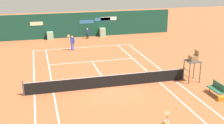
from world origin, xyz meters
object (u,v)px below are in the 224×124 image
ball_kid_right_post (87,33)px  tennis_ball_near_service_line (46,64)px  umpire_chair (193,61)px  player_bench (217,88)px  player_on_baseline (72,42)px  tennis_ball_by_sideline (142,70)px

ball_kid_right_post → tennis_ball_near_service_line: ball_kid_right_post is taller
umpire_chair → player_bench: umpire_chair is taller
player_on_baseline → ball_kid_right_post: bearing=-96.8°
player_bench → ball_kid_right_post: bearing=16.3°
umpire_chair → tennis_ball_by_sideline: bearing=40.9°
tennis_ball_near_service_line → umpire_chair: bearing=-33.3°
umpire_chair → tennis_ball_near_service_line: size_ratio=36.38×
umpire_chair → player_bench: (0.37, -2.78, -1.17)m
player_on_baseline → tennis_ball_by_sideline: size_ratio=26.72×
ball_kid_right_post → tennis_ball_by_sideline: size_ratio=19.03×
player_on_baseline → player_bench: bearing=139.9°
umpire_chair → tennis_ball_by_sideline: umpire_chair is taller
player_bench → tennis_ball_by_sideline: (-3.17, 6.01, -0.48)m
ball_kid_right_post → player_bench: bearing=103.5°
ball_kid_right_post → tennis_ball_by_sideline: bearing=97.6°
umpire_chair → tennis_ball_near_service_line: 12.82m
player_bench → umpire_chair: bearing=7.5°
player_bench → player_on_baseline: player_on_baseline is taller
player_on_baseline → tennis_ball_by_sideline: player_on_baseline is taller
umpire_chair → player_on_baseline: (-7.72, 11.29, -0.73)m
ball_kid_right_post → tennis_ball_near_service_line: size_ratio=19.03×
player_bench → tennis_ball_near_service_line: size_ratio=21.52×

